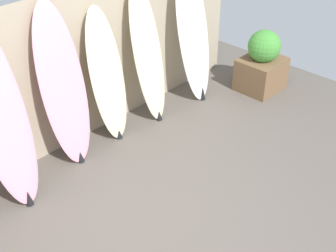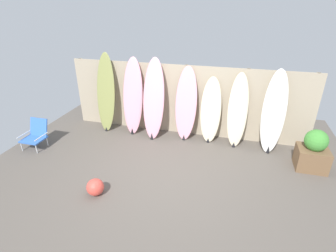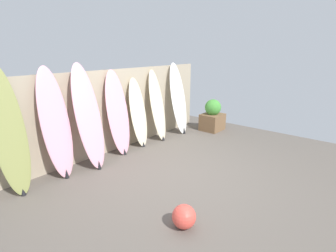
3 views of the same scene
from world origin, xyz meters
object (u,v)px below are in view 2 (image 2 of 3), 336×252
surfboard_pink_2 (154,100)px  beach_ball (95,187)px  surfboard_pink_1 (133,97)px  beach_chair (36,134)px  surfboard_pink_3 (186,105)px  surfboard_cream_4 (211,111)px  surfboard_white_6 (274,113)px  surfboard_cream_5 (238,111)px  surfboard_olive_0 (106,93)px  planter_box (313,152)px

surfboard_pink_2 → beach_ball: surfboard_pink_2 is taller
surfboard_pink_1 → beach_chair: bearing=-145.3°
surfboard_pink_3 → surfboard_cream_4: size_ratio=1.13×
surfboard_cream_4 → surfboard_white_6: size_ratio=0.85×
surfboard_cream_5 → beach_chair: (-4.58, -1.36, -0.54)m
surfboard_olive_0 → beach_ball: (1.01, -2.56, -0.85)m
beach_chair → surfboard_pink_3: bearing=1.1°
beach_ball → surfboard_olive_0: bearing=111.6°
surfboard_cream_4 → surfboard_pink_2: bearing=-174.6°
surfboard_pink_1 → surfboard_cream_4: size_ratio=1.23×
surfboard_white_6 → planter_box: bearing=-36.8°
surfboard_pink_1 → surfboard_cream_5: 2.61m
surfboard_cream_4 → surfboard_white_6: surfboard_white_6 is taller
surfboard_pink_2 → surfboard_cream_4: 1.42m
surfboard_pink_2 → surfboard_cream_5: bearing=3.0°
surfboard_cream_5 → beach_chair: bearing=-163.4°
surfboard_olive_0 → surfboard_pink_2: 1.34m
surfboard_cream_5 → beach_ball: size_ratio=5.57×
surfboard_pink_1 → surfboard_white_6: size_ratio=1.04×
surfboard_pink_2 → surfboard_pink_3: (0.79, 0.12, -0.09)m
surfboard_pink_2 → beach_ball: 2.63m
surfboard_cream_4 → planter_box: surfboard_cream_4 is taller
surfboard_olive_0 → surfboard_cream_5: (3.36, 0.02, -0.14)m
surfboard_pink_1 → surfboard_pink_2: bearing=-9.7°
surfboard_olive_0 → beach_ball: size_ratio=6.51×
planter_box → beach_ball: planter_box is taller
surfboard_olive_0 → surfboard_pink_1: 0.75m
surfboard_cream_5 → surfboard_pink_1: bearing=-179.9°
beach_ball → surfboard_cream_5: bearing=47.8°
surfboard_pink_3 → surfboard_cream_4: (0.61, 0.02, -0.11)m
surfboard_cream_4 → surfboard_white_6: (1.41, -0.08, 0.14)m
surfboard_pink_2 → beach_chair: 2.92m
surfboard_pink_3 → planter_box: 2.93m
surfboard_olive_0 → surfboard_cream_4: surfboard_olive_0 is taller
surfboard_pink_1 → surfboard_pink_3: surfboard_pink_1 is taller
surfboard_pink_1 → surfboard_pink_2: (0.59, -0.10, 0.02)m
surfboard_pink_2 → beach_chair: (-2.55, -1.26, -0.66)m
surfboard_pink_2 → surfboard_cream_4: surfboard_pink_2 is taller
surfboard_pink_1 → surfboard_white_6: (3.39, -0.04, -0.04)m
beach_ball → surfboard_white_6: bearing=39.0°
surfboard_olive_0 → surfboard_cream_5: 3.36m
surfboard_cream_5 → surfboard_white_6: bearing=-3.7°
surfboard_cream_4 → beach_ball: bearing=-123.4°
beach_ball → surfboard_pink_1: bearing=96.0°
surfboard_olive_0 → beach_chair: bearing=-132.3°
beach_chair → surfboard_cream_5: bearing=-4.6°
surfboard_pink_2 → planter_box: 3.69m
surfboard_cream_4 → beach_chair: (-3.95, -1.39, -0.46)m
planter_box → surfboard_pink_1: bearing=171.3°
surfboard_pink_1 → surfboard_cream_4: 2.00m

